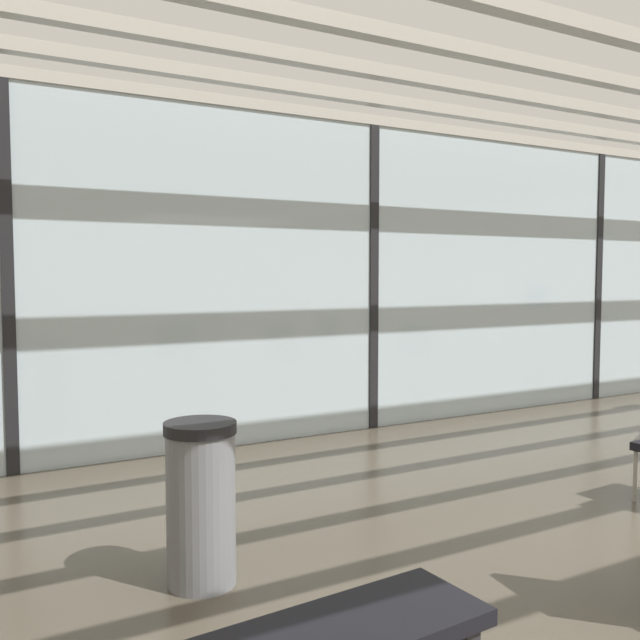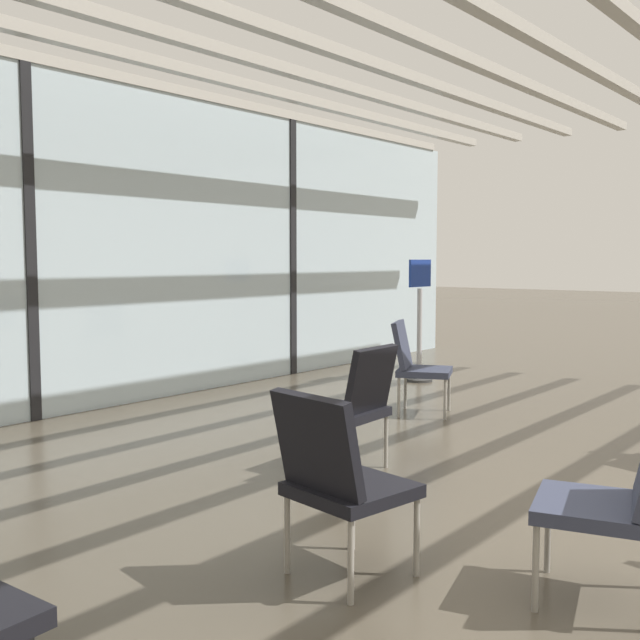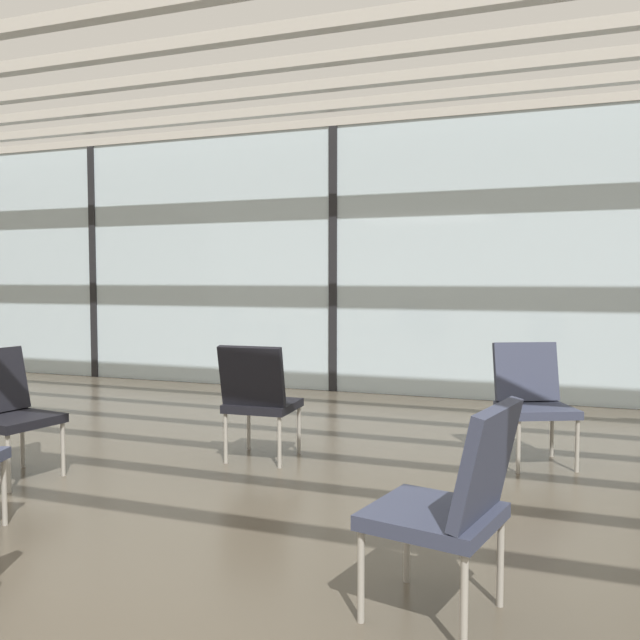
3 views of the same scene
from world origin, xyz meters
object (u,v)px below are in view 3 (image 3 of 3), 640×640
Objects in this scene: lounge_chair_3 at (532,395)px; lounge_chair_4 at (259,395)px; lounge_chair_0 at (454,497)px; parked_airplane at (358,252)px; lounge_chair_1 at (6,405)px.

lounge_chair_4 is (-1.89, -0.70, 0.00)m from lounge_chair_3.
parked_airplane is at bearing -149.00° from lounge_chair_0.
parked_airplane is at bearing 90.60° from lounge_chair_3.
parked_airplane is 9.89m from lounge_chair_1.
lounge_chair_0 and lounge_chair_1 have the same top height.
parked_airplane reaches higher than lounge_chair_4.
lounge_chair_1 is 3.70m from lounge_chair_3.
lounge_chair_4 is at bearing 175.66° from lounge_chair_3.
lounge_chair_0 is 2.55m from lounge_chair_3.
lounge_chair_4 is (-1.73, 1.84, 0.00)m from lounge_chair_0.
lounge_chair_0 and lounge_chair_4 have the same top height.
lounge_chair_0 is 1.00× the size of lounge_chair_1.
lounge_chair_4 is at bearing -124.93° from lounge_chair_0.
parked_airplane is 15.74× the size of lounge_chair_0.
lounge_chair_1 is at bearing 31.17° from lounge_chair_4.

